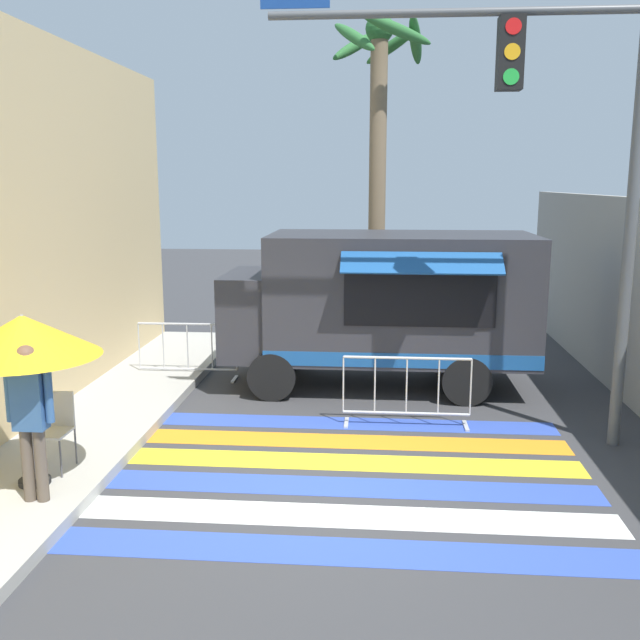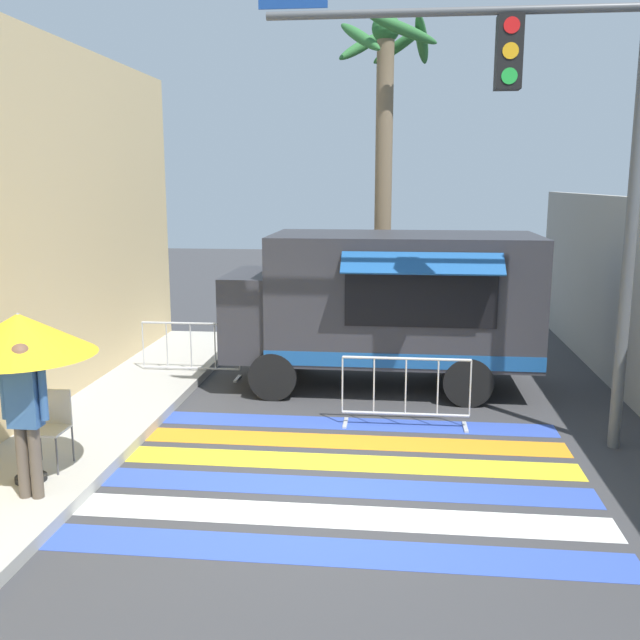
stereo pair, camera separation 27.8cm
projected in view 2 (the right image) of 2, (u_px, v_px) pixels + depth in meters
name	position (u px, v px, depth m)	size (l,w,h in m)	color
ground_plane	(323.00, 489.00, 8.48)	(60.00, 60.00, 0.00)	#38383A
crosswalk_painted	(327.00, 474.00, 8.91)	(6.40, 4.36, 0.01)	#334FB2
food_truck	(379.00, 300.00, 12.48)	(5.34, 2.71, 2.71)	#2D2D33
traffic_signal_pole	(558.00, 134.00, 9.12)	(4.95, 0.29, 6.06)	#515456
patio_umbrella	(19.00, 335.00, 8.02)	(1.70, 1.70, 2.00)	black
folding_chair	(50.00, 421.00, 8.73)	(0.45, 0.45, 0.93)	#4C4C51
vendor_person	(25.00, 411.00, 7.72)	(0.53, 0.23, 1.75)	brown
barricade_front	(406.00, 393.00, 10.55)	(1.91, 0.44, 1.06)	#B7BABF
barricade_side	(191.00, 351.00, 13.15)	(1.85, 0.44, 1.06)	#B7BABF
palm_tree	(385.00, 131.00, 15.34)	(2.24, 2.30, 7.06)	#7A664C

